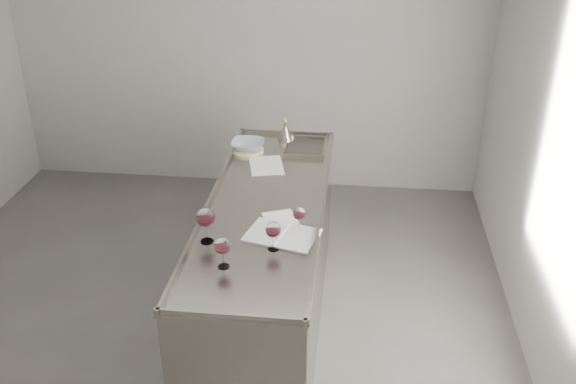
# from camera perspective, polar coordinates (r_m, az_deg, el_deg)

# --- Properties ---
(room_shell) EXTENTS (4.54, 5.04, 2.84)m
(room_shell) POSITION_cam_1_polar(r_m,az_deg,el_deg) (3.82, -10.22, 3.35)
(room_shell) COLOR #4F4C4A
(room_shell) RESTS_ON ground
(counter) EXTENTS (0.77, 2.42, 0.97)m
(counter) POSITION_cam_1_polar(r_m,az_deg,el_deg) (4.42, -1.89, -6.36)
(counter) COLOR gray
(counter) RESTS_ON ground
(wine_glass_left) EXTENTS (0.11, 0.11, 0.22)m
(wine_glass_left) POSITION_cam_1_polar(r_m,az_deg,el_deg) (3.72, -7.33, -2.33)
(wine_glass_left) COLOR white
(wine_glass_left) RESTS_ON counter
(wine_glass_middle) EXTENTS (0.09, 0.09, 0.18)m
(wine_glass_middle) POSITION_cam_1_polar(r_m,az_deg,el_deg) (3.50, -5.85, -4.85)
(wine_glass_middle) COLOR white
(wine_glass_middle) RESTS_ON counter
(wine_glass_right) EXTENTS (0.09, 0.09, 0.18)m
(wine_glass_right) POSITION_cam_1_polar(r_m,az_deg,el_deg) (3.64, -1.33, -3.43)
(wine_glass_right) COLOR white
(wine_glass_right) RESTS_ON counter
(wine_glass_small) EXTENTS (0.08, 0.08, 0.16)m
(wine_glass_small) POSITION_cam_1_polar(r_m,az_deg,el_deg) (3.82, 1.00, -2.00)
(wine_glass_small) COLOR white
(wine_glass_small) RESTS_ON counter
(notebook) EXTENTS (0.47, 0.38, 0.02)m
(notebook) POSITION_cam_1_polar(r_m,az_deg,el_deg) (3.82, -0.54, -3.85)
(notebook) COLOR silver
(notebook) RESTS_ON counter
(loose_paper_top) EXTENTS (0.29, 0.33, 0.00)m
(loose_paper_top) POSITION_cam_1_polar(r_m,az_deg,el_deg) (3.97, -0.53, -2.61)
(loose_paper_top) COLOR white
(loose_paper_top) RESTS_ON counter
(loose_paper_under) EXTENTS (0.31, 0.38, 0.00)m
(loose_paper_under) POSITION_cam_1_polar(r_m,az_deg,el_deg) (4.69, -1.93, 2.37)
(loose_paper_under) COLOR white
(loose_paper_under) RESTS_ON counter
(trivet) EXTENTS (0.28, 0.28, 0.02)m
(trivet) POSITION_cam_1_polar(r_m,az_deg,el_deg) (4.94, -3.57, 3.76)
(trivet) COLOR beige
(trivet) RESTS_ON counter
(ceramic_bowl) EXTENTS (0.25, 0.25, 0.06)m
(ceramic_bowl) POSITION_cam_1_polar(r_m,az_deg,el_deg) (4.93, -3.58, 4.20)
(ceramic_bowl) COLOR #99ABB2
(ceramic_bowl) RESTS_ON trivet
(wine_funnel) EXTENTS (0.13, 0.13, 0.19)m
(wine_funnel) POSITION_cam_1_polar(r_m,az_deg,el_deg) (5.12, -0.25, 5.28)
(wine_funnel) COLOR #9B948A
(wine_funnel) RESTS_ON counter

